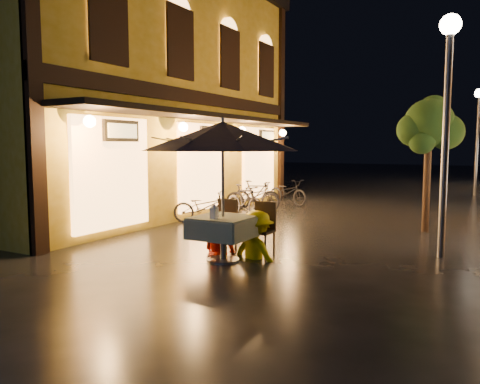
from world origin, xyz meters
The scene contains 17 objects.
ground centered at (0.00, 0.00, 0.00)m, with size 90.00×90.00×0.00m, color black.
west_building centered at (-5.72, 4.00, 3.71)m, with size 5.90×11.40×7.40m.
street_tree centered at (2.41, 4.51, 2.42)m, with size 1.43×1.20×3.15m.
streetlamp_near centered at (3.00, 2.00, 2.92)m, with size 0.36×0.36×4.23m.
streetlamp_far centered at (3.00, 14.00, 2.92)m, with size 0.36×0.36×4.23m.
cafe_table centered at (-0.26, -0.14, 0.59)m, with size 0.99×0.99×0.78m.
patio_umbrella centered at (-0.26, -0.14, 2.15)m, with size 2.72×2.72×2.46m.
cafe_chair_left centered at (-0.66, 0.59, 0.54)m, with size 0.42×0.42×0.97m.
cafe_chair_right centered at (0.14, 0.59, 0.54)m, with size 0.42×0.42×0.97m.
table_lantern centered at (-0.26, -0.43, 0.92)m, with size 0.16×0.16×0.25m.
person_orange centered at (-0.64, 0.38, 0.73)m, with size 0.71×0.56×1.47m, color #C51600.
person_yellow centered at (0.12, 0.38, 0.82)m, with size 1.07×0.61×1.65m, color #EBD500.
bicycle_0 centered at (-2.77, 3.02, 0.41)m, with size 0.55×1.57×0.83m, color black.
bicycle_1 centered at (-2.37, 4.49, 0.45)m, with size 0.43×1.51×0.91m, color black.
bicycle_2 centered at (-2.70, 5.62, 0.45)m, with size 0.59×1.70×0.89m, color black.
bicycle_3 centered at (-2.81, 6.05, 0.45)m, with size 0.43×1.51×0.91m, color black.
bicycle_4 centered at (-2.34, 7.49, 0.44)m, with size 0.58×1.66×0.87m, color black.
Camera 1 is at (3.86, -6.93, 1.99)m, focal length 35.00 mm.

